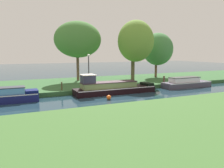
{
  "coord_description": "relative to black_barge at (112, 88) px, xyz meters",
  "views": [
    {
      "loc": [
        -7.59,
        -16.98,
        3.83
      ],
      "look_at": [
        0.67,
        1.2,
        0.9
      ],
      "focal_mm": 35.1,
      "sensor_mm": 36.0,
      "label": 1
    }
  ],
  "objects": [
    {
      "name": "riverbank_near",
      "position": [
        -0.69,
        -10.2,
        -0.36
      ],
      "size": [
        72.0,
        10.0,
        0.4
      ],
      "primitive_type": "cube",
      "color": "#3E682F",
      "rests_on": "ground_plane"
    },
    {
      "name": "navy_narrowboat",
      "position": [
        -9.21,
        0.0,
        -0.05
      ],
      "size": [
        5.52,
        1.45,
        1.19
      ],
      "color": "navy",
      "rests_on": "ground_plane"
    },
    {
      "name": "mooring_post_far",
      "position": [
        -4.35,
        1.4,
        0.22
      ],
      "size": [
        0.12,
        0.12,
        0.76
      ],
      "primitive_type": "cylinder",
      "color": "#483C25",
      "rests_on": "riverbank_far"
    },
    {
      "name": "willow_tree_centre",
      "position": [
        4.88,
        4.13,
        4.5
      ],
      "size": [
        4.16,
        4.22,
        7.07
      ],
      "color": "brown",
      "rests_on": "riverbank_far"
    },
    {
      "name": "black_barge",
      "position": [
        0.0,
        0.0,
        0.0
      ],
      "size": [
        7.71,
        1.8,
        1.88
      ],
      "color": "black",
      "rests_on": "ground_plane"
    },
    {
      "name": "slate_cruiser",
      "position": [
        8.88,
        0.0,
        -0.09
      ],
      "size": [
        5.76,
        1.57,
        1.14
      ],
      "color": "#494255",
      "rests_on": "ground_plane"
    },
    {
      "name": "willow_tree_right",
      "position": [
        9.63,
        6.35,
        3.64
      ],
      "size": [
        4.05,
        4.06,
        5.96
      ],
      "color": "brown",
      "rests_on": "riverbank_far"
    },
    {
      "name": "riverbank_far",
      "position": [
        -0.69,
        5.8,
        -0.36
      ],
      "size": [
        72.0,
        10.0,
        0.4
      ],
      "primitive_type": "cube",
      "color": "#335E31",
      "rests_on": "ground_plane"
    },
    {
      "name": "lamp_post",
      "position": [
        -1.47,
        2.33,
        1.85
      ],
      "size": [
        0.24,
        0.24,
        3.23
      ],
      "color": "#333338",
      "rests_on": "riverbank_far"
    },
    {
      "name": "ground_plane",
      "position": [
        -0.69,
        -1.2,
        -0.56
      ],
      "size": [
        120.0,
        120.0,
        0.0
      ],
      "primitive_type": "plane",
      "color": "#1E3745"
    },
    {
      "name": "willow_tree_left",
      "position": [
        -1.12,
        7.17,
        4.71
      ],
      "size": [
        5.59,
        3.75,
        6.99
      ],
      "color": "brown",
      "rests_on": "riverbank_far"
    },
    {
      "name": "mooring_post_near",
      "position": [
        6.97,
        1.4,
        0.23
      ],
      "size": [
        0.19,
        0.19,
        0.78
      ],
      "primitive_type": "cylinder",
      "color": "#4C332A",
      "rests_on": "riverbank_far"
    },
    {
      "name": "channel_buoy",
      "position": [
        -1.34,
        -2.3,
        -0.36
      ],
      "size": [
        0.39,
        0.39,
        0.39
      ],
      "primitive_type": "sphere",
      "color": "#E55919",
      "rests_on": "ground_plane"
    }
  ]
}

